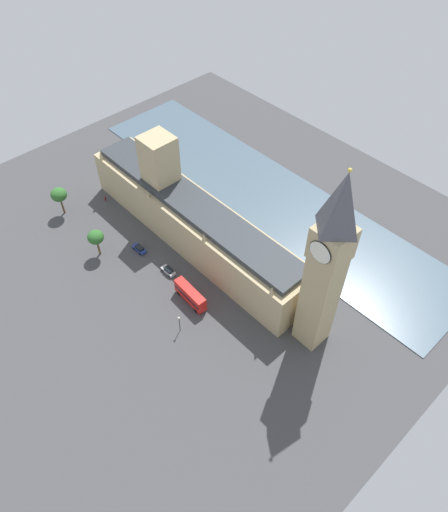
{
  "coord_description": "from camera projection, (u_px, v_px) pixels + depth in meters",
  "views": [
    {
      "loc": [
        58.46,
        77.14,
        100.68
      ],
      "look_at": [
        1.0,
        15.4,
        8.0
      ],
      "focal_mm": 33.59,
      "sensor_mm": 36.0,
      "label": 1
    }
  ],
  "objects": [
    {
      "name": "river_thames",
      "position": [
        265.0,
        196.0,
        153.62
      ],
      "size": [
        30.79,
        133.32,
        0.25
      ],
      "primitive_type": "cube",
      "color": "#475B6B",
      "rests_on": "ground"
    },
    {
      "name": "pedestrian_opposite_hall",
      "position": [
        105.0,
        198.0,
        151.8
      ],
      "size": [
        0.7,
        0.63,
        1.68
      ],
      "rotation": [
        0.0,
        0.0,
        4.24
      ],
      "color": "maroon",
      "rests_on": "ground"
    },
    {
      "name": "clock_tower",
      "position": [
        327.0,
        265.0,
        98.72
      ],
      "size": [
        7.46,
        7.46,
        51.14
      ],
      "color": "tan",
      "rests_on": "ground"
    },
    {
      "name": "plane_tree_trailing",
      "position": [
        96.0,
        237.0,
        131.78
      ],
      "size": [
        4.53,
        4.53,
        8.7
      ],
      "color": "brown",
      "rests_on": "ground"
    },
    {
      "name": "parliament_building",
      "position": [
        191.0,
        218.0,
        135.0
      ],
      "size": [
        14.07,
        78.13,
        28.51
      ],
      "color": "tan",
      "rests_on": "ground"
    },
    {
      "name": "car_silver_far_end",
      "position": [
        169.0,
        271.0,
        131.28
      ],
      "size": [
        2.02,
        4.59,
        1.74
      ],
      "rotation": [
        0.0,
        0.0,
        3.16
      ],
      "color": "#B7B7BC",
      "rests_on": "ground"
    },
    {
      "name": "plane_tree_corner",
      "position": [
        59.0,
        195.0,
        143.08
      ],
      "size": [
        4.8,
        4.8,
        9.3
      ],
      "color": "brown",
      "rests_on": "ground"
    },
    {
      "name": "street_lamp_leading",
      "position": [
        179.0,
        321.0,
        116.32
      ],
      "size": [
        0.56,
        0.56,
        5.61
      ],
      "color": "black",
      "rests_on": "ground"
    },
    {
      "name": "double_decker_bus_midblock",
      "position": [
        190.0,
        295.0,
        123.42
      ],
      "size": [
        3.07,
        10.61,
        4.75
      ],
      "rotation": [
        0.0,
        0.0,
        3.09
      ],
      "color": "red",
      "rests_on": "ground"
    },
    {
      "name": "ground_plane",
      "position": [
        191.0,
        244.0,
        139.27
      ],
      "size": [
        148.13,
        148.13,
        0.0
      ],
      "primitive_type": "plane",
      "color": "#424244"
    },
    {
      "name": "car_blue_under_trees",
      "position": [
        139.0,
        249.0,
        136.85
      ],
      "size": [
        1.96,
        4.61,
        1.74
      ],
      "rotation": [
        0.0,
        0.0,
        3.15
      ],
      "color": "navy",
      "rests_on": "ground"
    }
  ]
}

